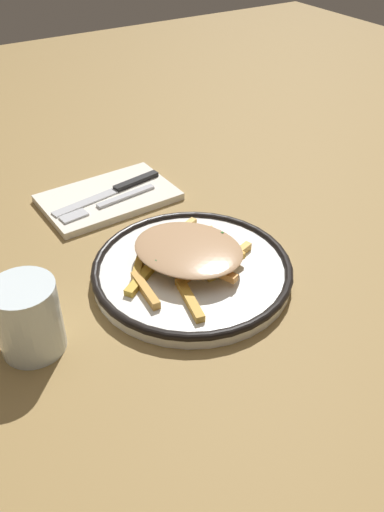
{
  "coord_description": "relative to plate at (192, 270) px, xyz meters",
  "views": [
    {
      "loc": [
        -0.5,
        0.31,
        0.48
      ],
      "look_at": [
        0.0,
        0.0,
        0.04
      ],
      "focal_mm": 37.41,
      "sensor_mm": 36.0,
      "label": 1
    }
  ],
  "objects": [
    {
      "name": "fork",
      "position": [
        0.22,
        0.02,
        0.0
      ],
      "size": [
        0.04,
        0.18,
        0.01
      ],
      "color": "silver",
      "rests_on": "napkin"
    },
    {
      "name": "fries_heap",
      "position": [
        0.01,
        -0.0,
        0.02
      ],
      "size": [
        0.21,
        0.2,
        0.03
      ],
      "color": "gold",
      "rests_on": "plate"
    },
    {
      "name": "ground_plane",
      "position": [
        0.0,
        0.0,
        -0.01
      ],
      "size": [
        2.6,
        2.6,
        0.0
      ],
      "primitive_type": "plane",
      "color": "olive"
    },
    {
      "name": "knife",
      "position": [
        0.26,
        -0.01,
        0.0
      ],
      "size": [
        0.05,
        0.21,
        0.01
      ],
      "color": "black",
      "rests_on": "napkin"
    },
    {
      "name": "plate",
      "position": [
        0.0,
        0.0,
        0.0
      ],
      "size": [
        0.28,
        0.28,
        0.02
      ],
      "color": "white",
      "rests_on": "ground_plane"
    },
    {
      "name": "water_glass",
      "position": [
        -0.01,
        0.23,
        0.03
      ],
      "size": [
        0.08,
        0.08,
        0.09
      ],
      "primitive_type": "cylinder",
      "color": "silver",
      "rests_on": "ground_plane"
    },
    {
      "name": "napkin",
      "position": [
        0.25,
        0.01,
        -0.01
      ],
      "size": [
        0.15,
        0.23,
        0.01
      ],
      "primitive_type": "cube",
      "rotation": [
        0.0,
        0.0,
        0.04
      ],
      "color": "silver",
      "rests_on": "ground_plane"
    }
  ]
}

